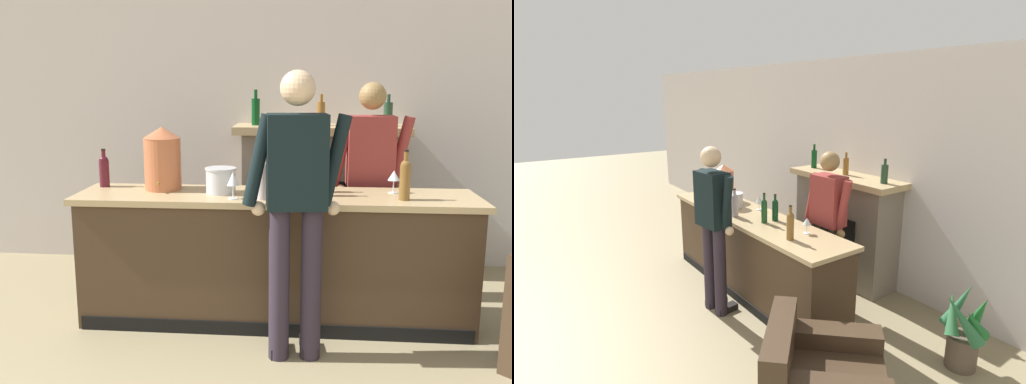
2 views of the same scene
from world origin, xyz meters
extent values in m
cube|color=silver|center=(0.00, 4.59, 1.38)|extent=(12.00, 0.07, 2.75)
cube|color=#3E2C1D|center=(0.22, 3.16, 0.45)|extent=(2.77, 0.57, 0.90)
cube|color=tan|center=(0.22, 3.16, 0.93)|extent=(2.84, 0.64, 0.04)
cube|color=black|center=(0.22, 2.87, 0.05)|extent=(2.71, 0.01, 0.10)
cube|color=slate|center=(0.56, 4.34, 0.64)|extent=(1.38, 0.44, 1.27)
cube|color=black|center=(0.56, 4.11, 0.47)|extent=(0.76, 0.02, 0.81)
cube|color=tan|center=(0.56, 4.32, 1.31)|extent=(1.54, 0.52, 0.07)
cylinder|color=#0A3D17|center=(-0.02, 4.32, 1.46)|extent=(0.08, 0.08, 0.24)
cylinder|color=#0A3D17|center=(-0.02, 4.32, 1.62)|extent=(0.03, 0.03, 0.08)
cylinder|color=brown|center=(0.56, 4.32, 1.45)|extent=(0.07, 0.07, 0.21)
cylinder|color=brown|center=(0.56, 4.32, 1.59)|extent=(0.03, 0.03, 0.07)
cylinder|color=#203B27|center=(1.14, 4.32, 1.45)|extent=(0.08, 0.08, 0.21)
cylinder|color=#203B27|center=(1.14, 4.32, 1.59)|extent=(0.03, 0.03, 0.07)
cube|color=#3C2C1D|center=(1.96, 2.27, 0.37)|extent=(0.71, 0.69, 0.75)
cube|color=#3C2C1D|center=(1.96, 2.72, 0.28)|extent=(0.72, 0.75, 0.56)
cylinder|color=brown|center=(2.43, 3.88, 0.15)|extent=(0.26, 0.26, 0.30)
cylinder|color=#332319|center=(2.43, 3.88, 0.29)|extent=(0.23, 0.23, 0.02)
cone|color=#1E642C|center=(2.53, 3.86, 0.46)|extent=(0.18, 0.31, 0.33)
cone|color=#20642B|center=(2.49, 3.98, 0.51)|extent=(0.30, 0.24, 0.40)
cone|color=#29603A|center=(2.32, 3.95, 0.52)|extent=(0.27, 0.33, 0.43)
cone|color=#326D40|center=(2.35, 3.81, 0.49)|extent=(0.27, 0.30, 0.37)
cone|color=#2B693D|center=(2.47, 3.76, 0.51)|extent=(0.38, 0.23, 0.42)
cylinder|color=#29212C|center=(0.48, 2.60, 0.49)|extent=(0.13, 0.13, 0.98)
cube|color=black|center=(0.47, 2.67, 0.04)|extent=(0.13, 0.25, 0.07)
cylinder|color=#29212C|center=(0.28, 2.58, 0.49)|extent=(0.13, 0.13, 0.98)
cube|color=black|center=(0.27, 2.65, 0.04)|extent=(0.13, 0.25, 0.07)
cube|color=black|center=(0.38, 2.59, 1.26)|extent=(0.38, 0.26, 0.57)
cylinder|color=black|center=(0.60, 2.63, 1.27)|extent=(0.20, 0.08, 0.57)
sphere|color=#D5B28A|center=(0.60, 2.65, 0.97)|extent=(0.09, 0.09, 0.09)
cylinder|color=black|center=(0.15, 2.58, 1.27)|extent=(0.20, 0.08, 0.57)
sphere|color=#D5B28A|center=(0.14, 2.60, 0.97)|extent=(0.09, 0.09, 0.09)
sphere|color=#D5B28A|center=(0.38, 2.59, 1.70)|extent=(0.21, 0.21, 0.21)
cylinder|color=#454A34|center=(0.83, 3.68, 0.46)|extent=(0.13, 0.13, 0.93)
cube|color=black|center=(0.84, 3.61, 0.04)|extent=(0.11, 0.24, 0.07)
cylinder|color=#454A34|center=(1.03, 3.69, 0.46)|extent=(0.13, 0.13, 0.93)
cube|color=black|center=(1.04, 3.62, 0.04)|extent=(0.11, 0.24, 0.07)
cube|color=maroon|center=(0.93, 3.68, 1.20)|extent=(0.37, 0.24, 0.54)
cylinder|color=maroon|center=(0.70, 3.65, 1.19)|extent=(0.20, 0.08, 0.57)
sphere|color=olive|center=(0.70, 3.63, 0.89)|extent=(0.09, 0.09, 0.09)
cylinder|color=maroon|center=(1.16, 3.67, 1.19)|extent=(0.20, 0.08, 0.57)
sphere|color=olive|center=(1.16, 3.65, 0.89)|extent=(0.09, 0.09, 0.09)
sphere|color=olive|center=(0.93, 3.68, 1.62)|extent=(0.21, 0.21, 0.21)
cylinder|color=#B7633D|center=(-0.62, 3.26, 1.14)|extent=(0.27, 0.27, 0.38)
cone|color=#B7633D|center=(-0.62, 3.26, 1.37)|extent=(0.27, 0.27, 0.08)
cylinder|color=#B29333|center=(-0.62, 3.11, 1.02)|extent=(0.02, 0.04, 0.02)
cylinder|color=silver|center=(-0.17, 3.16, 1.03)|extent=(0.21, 0.21, 0.17)
cylinder|color=silver|center=(-0.17, 3.16, 1.13)|extent=(0.22, 0.22, 0.01)
cylinder|color=#15431E|center=(0.53, 3.13, 1.06)|extent=(0.07, 0.07, 0.23)
sphere|color=#15431E|center=(0.53, 3.13, 1.18)|extent=(0.06, 0.06, 0.06)
cylinder|color=#15431E|center=(0.53, 3.13, 1.22)|extent=(0.03, 0.03, 0.09)
cylinder|color=black|center=(0.53, 3.13, 1.27)|extent=(0.03, 0.03, 0.01)
cylinder|color=#AEA6B0|center=(0.15, 2.98, 1.06)|extent=(0.08, 0.08, 0.22)
sphere|color=#AEA6B0|center=(0.15, 2.98, 1.17)|extent=(0.08, 0.08, 0.08)
cylinder|color=#AEA6B0|center=(0.15, 2.98, 1.22)|extent=(0.03, 0.03, 0.09)
cylinder|color=black|center=(0.15, 2.98, 1.27)|extent=(0.04, 0.04, 0.01)
cylinder|color=#4B1520|center=(-1.09, 3.33, 1.05)|extent=(0.07, 0.07, 0.20)
sphere|color=#4B1520|center=(-1.09, 3.33, 1.15)|extent=(0.07, 0.07, 0.07)
cylinder|color=#4B1520|center=(-1.09, 3.33, 1.19)|extent=(0.03, 0.03, 0.08)
cylinder|color=black|center=(-1.09, 3.33, 1.23)|extent=(0.03, 0.03, 0.01)
cylinder|color=#0A3319|center=(0.54, 3.26, 1.05)|extent=(0.07, 0.07, 0.21)
sphere|color=#0A3319|center=(0.54, 3.26, 1.16)|extent=(0.06, 0.06, 0.06)
cylinder|color=#0A3319|center=(0.54, 3.26, 1.20)|extent=(0.03, 0.03, 0.08)
cylinder|color=black|center=(0.54, 3.26, 1.24)|extent=(0.03, 0.03, 0.01)
cylinder|color=brown|center=(1.10, 3.04, 1.07)|extent=(0.07, 0.07, 0.24)
sphere|color=brown|center=(1.10, 3.04, 1.18)|extent=(0.07, 0.07, 0.07)
cylinder|color=brown|center=(1.10, 3.04, 1.23)|extent=(0.03, 0.03, 0.09)
cylinder|color=black|center=(1.10, 3.04, 1.28)|extent=(0.03, 0.03, 0.01)
cylinder|color=silver|center=(1.06, 3.28, 0.95)|extent=(0.07, 0.07, 0.01)
cylinder|color=silver|center=(1.06, 3.28, 1.00)|extent=(0.01, 0.01, 0.09)
cone|color=silver|center=(1.06, 3.28, 1.08)|extent=(0.09, 0.09, 0.07)
cylinder|color=silver|center=(0.09, 3.35, 0.95)|extent=(0.07, 0.07, 0.01)
cylinder|color=silver|center=(0.09, 3.35, 1.00)|extent=(0.01, 0.01, 0.08)
cone|color=silver|center=(0.09, 3.35, 1.08)|extent=(0.08, 0.08, 0.09)
cylinder|color=silver|center=(-0.06, 2.97, 0.95)|extent=(0.07, 0.07, 0.01)
cylinder|color=silver|center=(-0.06, 2.97, 1.00)|extent=(0.01, 0.01, 0.09)
cone|color=silver|center=(-0.06, 2.97, 1.09)|extent=(0.08, 0.08, 0.09)
camera|label=1|loc=(0.43, -0.80, 1.75)|focal=40.00mm
camera|label=2|loc=(3.93, 0.79, 2.32)|focal=28.00mm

